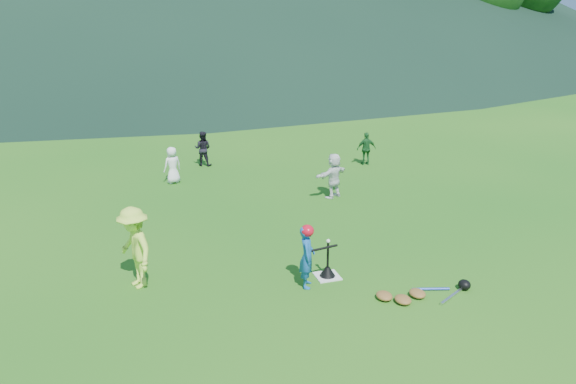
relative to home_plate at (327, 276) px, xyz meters
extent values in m
plane|color=#185D15|center=(0.00, 0.00, -0.01)|extent=(120.00, 120.00, 0.00)
cube|color=silver|center=(0.00, 0.00, 0.00)|extent=(0.45, 0.45, 0.02)
sphere|color=white|center=(0.00, 0.00, 0.73)|extent=(0.08, 0.08, 0.08)
imported|color=#16549A|center=(-0.50, -0.23, 0.58)|extent=(0.41, 0.50, 1.18)
imported|color=#C8F347|center=(-3.46, 0.71, 0.76)|extent=(0.88, 1.13, 1.53)
imported|color=white|center=(-2.12, 6.85, 0.52)|extent=(0.61, 0.51, 1.06)
imported|color=black|center=(-0.98, 8.42, 0.55)|extent=(0.67, 0.62, 1.11)
imported|color=#1A5824|center=(4.03, 6.94, 0.52)|extent=(0.65, 0.33, 1.06)
imported|color=white|center=(1.83, 4.28, 0.59)|extent=(1.16, 0.84, 1.21)
cone|color=black|center=(0.00, 0.00, 0.10)|extent=(0.30, 0.30, 0.18)
cylinder|color=black|center=(0.00, 0.00, 0.44)|extent=(0.04, 0.04, 0.50)
ellipsoid|color=red|center=(-0.50, -0.23, 1.09)|extent=(0.24, 0.26, 0.22)
cylinder|color=black|center=(-0.20, -0.20, 0.69)|extent=(0.62, 0.11, 0.07)
ellipsoid|color=olive|center=(0.89, -1.32, 0.05)|extent=(0.28, 0.34, 0.13)
ellipsoid|color=olive|center=(1.24, -1.20, 0.05)|extent=(0.28, 0.34, 0.13)
ellipsoid|color=olive|center=(0.64, -1.10, 0.05)|extent=(0.28, 0.34, 0.13)
cylinder|color=silver|center=(1.79, -1.42, 0.02)|extent=(0.66, 0.40, 0.06)
cylinder|color=#263FA5|center=(1.59, -1.07, 0.02)|extent=(0.67, 0.24, 0.05)
ellipsoid|color=black|center=(2.19, -1.22, 0.08)|extent=(0.22, 0.24, 0.19)
cube|color=gray|center=(0.00, 28.00, 0.59)|extent=(70.00, 0.03, 1.20)
cube|color=yellow|center=(0.00, 28.00, 1.23)|extent=(70.00, 0.08, 0.08)
cylinder|color=gray|center=(0.00, 28.00, 0.59)|extent=(0.07, 0.07, 1.30)
cylinder|color=#382314|center=(-8.00, 35.00, 2.18)|extent=(0.56, 0.56, 4.38)
cylinder|color=#382314|center=(-3.20, 32.00, 1.60)|extent=(0.56, 0.56, 3.22)
cylinder|color=#382314|center=(1.60, 33.50, 1.90)|extent=(0.56, 0.56, 3.81)
cylinder|color=#382314|center=(6.40, 35.00, 2.19)|extent=(0.56, 0.56, 4.41)
cylinder|color=#382314|center=(11.20, 32.00, 1.62)|extent=(0.56, 0.56, 3.25)
cylinder|color=#382314|center=(16.00, 33.50, 1.91)|extent=(0.56, 0.56, 3.85)
cylinder|color=#382314|center=(20.80, 35.00, 2.21)|extent=(0.56, 0.56, 4.44)
cylinder|color=#382314|center=(25.60, 32.00, 1.63)|extent=(0.56, 0.56, 3.29)
cylinder|color=#382314|center=(30.40, 33.50, 1.93)|extent=(0.56, 0.56, 3.88)
camera|label=1|loc=(-3.60, -8.94, 4.94)|focal=35.00mm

